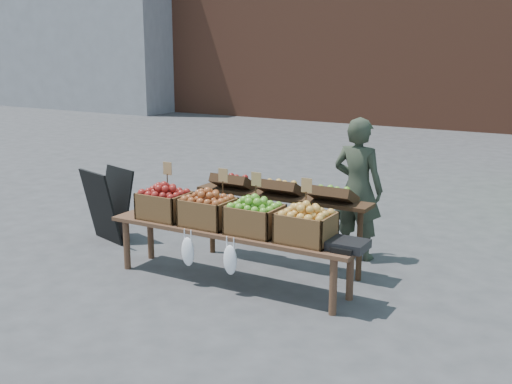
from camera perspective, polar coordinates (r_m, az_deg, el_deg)
The scene contains 11 objects.
ground at distance 6.57m, azimuth -6.08°, elevation -8.22°, with size 80.00×80.00×0.00m, color #414143.
grey_building at distance 25.17m, azimuth -15.02°, elevation 15.32°, with size 8.00×3.00×7.00m, color gray.
vendor at distance 7.21m, azimuth 9.04°, elevation 0.29°, with size 0.58×0.38×1.60m, color #2E3527.
chalkboard_sign at distance 8.03m, azimuth -13.02°, elevation -1.12°, with size 0.60×0.33×0.90m, color black, non-canonical shape.
back_table at distance 6.93m, azimuth 2.26°, elevation -2.47°, with size 2.10×0.44×1.04m, color #342012, non-canonical shape.
display_bench at distance 6.49m, azimuth -2.22°, elevation -5.74°, with size 2.70×0.56×0.57m, color #513322, non-canonical shape.
crate_golden_apples at distance 6.83m, azimuth -8.12°, elevation -1.18°, with size 0.50×0.40×0.28m, color maroon, non-canonical shape.
crate_russet_pears at distance 6.51m, azimuth -4.30°, elevation -1.79°, with size 0.50×0.40×0.28m, color #9B4F26, non-canonical shape.
crate_red_apples at distance 6.23m, azimuth -0.12°, elevation -2.46°, with size 0.50×0.40×0.28m, color #4B9D30, non-canonical shape.
crate_green_apples at distance 5.98m, azimuth 4.45°, elevation -3.16°, with size 0.50×0.40×0.28m, color gold, non-canonical shape.
weighing_scale at distance 5.85m, azimuth 8.20°, elevation -4.67°, with size 0.34×0.30×0.08m, color black.
Camera 1 is at (3.64, -4.92, 2.40)m, focal length 45.00 mm.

